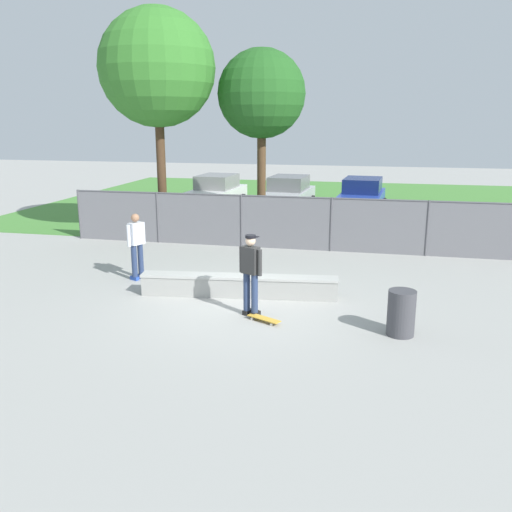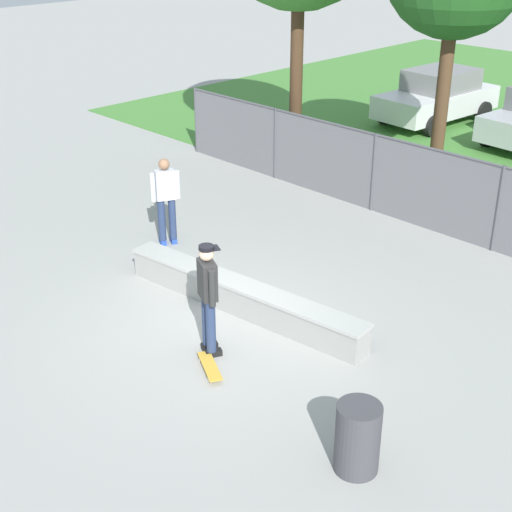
# 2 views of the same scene
# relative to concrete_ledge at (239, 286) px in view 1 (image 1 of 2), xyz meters

# --- Properties ---
(ground_plane) EXTENTS (80.00, 80.00, 0.00)m
(ground_plane) POSITION_rel_concrete_ledge_xyz_m (0.28, -0.84, -0.27)
(ground_plane) COLOR #9E9E99
(grass_strip) EXTENTS (27.18, 20.00, 0.02)m
(grass_strip) POSITION_rel_concrete_ledge_xyz_m (0.28, 15.55, -0.26)
(grass_strip) COLOR #478438
(grass_strip) RESTS_ON ground
(concrete_ledge) EXTENTS (4.88, 1.04, 0.54)m
(concrete_ledge) POSITION_rel_concrete_ledge_xyz_m (0.00, 0.00, 0.00)
(concrete_ledge) COLOR #999993
(concrete_ledge) RESTS_ON ground
(skateboarder) EXTENTS (0.55, 0.40, 1.84)m
(skateboarder) POSITION_rel_concrete_ledge_xyz_m (0.59, -1.25, 0.76)
(skateboarder) COLOR black
(skateboarder) RESTS_ON ground
(skateboard) EXTENTS (0.80, 0.55, 0.09)m
(skateboard) POSITION_rel_concrete_ledge_xyz_m (0.96, -1.58, -0.20)
(skateboard) COLOR gold
(skateboard) RESTS_ON ground
(chainlink_fence) EXTENTS (15.25, 0.07, 1.79)m
(chainlink_fence) POSITION_rel_concrete_ledge_xyz_m (0.28, 5.25, 0.70)
(chainlink_fence) COLOR #4C4C51
(chainlink_fence) RESTS_ON ground
(tree_near_left) EXTENTS (4.03, 4.03, 7.99)m
(tree_near_left) POSITION_rel_concrete_ledge_xyz_m (-4.41, 6.13, 5.67)
(tree_near_left) COLOR #47301E
(tree_near_left) RESTS_ON ground
(tree_near_right) EXTENTS (3.16, 3.16, 6.72)m
(tree_near_right) POSITION_rel_concrete_ledge_xyz_m (-0.99, 7.39, 4.83)
(tree_near_right) COLOR #513823
(tree_near_right) RESTS_ON ground
(car_white) EXTENTS (2.26, 4.33, 1.66)m
(car_white) POSITION_rel_concrete_ledge_xyz_m (-4.30, 12.59, 0.57)
(car_white) COLOR silver
(car_white) RESTS_ON ground
(car_silver) EXTENTS (2.26, 4.33, 1.66)m
(car_silver) POSITION_rel_concrete_ledge_xyz_m (-0.84, 12.77, 0.57)
(car_silver) COLOR #B7BABF
(car_silver) RESTS_ON ground
(car_blue) EXTENTS (2.26, 4.33, 1.66)m
(car_blue) POSITION_rel_concrete_ledge_xyz_m (2.57, 12.63, 0.57)
(car_blue) COLOR #233D9E
(car_blue) RESTS_ON ground
(bystander) EXTENTS (0.40, 0.55, 1.82)m
(bystander) POSITION_rel_concrete_ledge_xyz_m (-3.06, 0.83, 0.74)
(bystander) COLOR #2647A5
(bystander) RESTS_ON ground
(trash_bin) EXTENTS (0.56, 0.56, 0.94)m
(trash_bin) POSITION_rel_concrete_ledge_xyz_m (3.81, -1.69, 0.20)
(trash_bin) COLOR #3F3F44
(trash_bin) RESTS_ON ground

